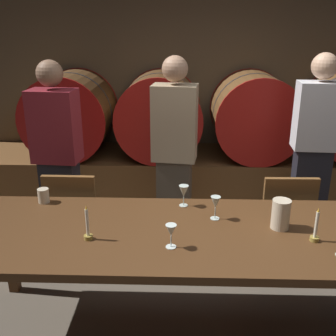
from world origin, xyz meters
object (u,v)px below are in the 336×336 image
object	(u,v)px
wine_barrel_center_left	(160,115)
wine_glass_center_left	(216,203)
dining_table	(182,240)
wine_glass_left	(184,192)
pitcher	(281,214)
wine_barrel_center_right	(254,115)
candle_right	(315,232)
guest_left	(58,159)
chair_right	(284,219)
cup_right	(44,196)
guest_right	(314,151)
wine_glass_far_left	(171,231)
guest_center	(174,152)
chair_left	(75,217)
candle_left	(88,230)
wine_barrel_far_left	(71,114)

from	to	relation	value
wine_barrel_center_left	wine_glass_center_left	xyz separation A→B (m)	(0.46, -2.08, -0.11)
dining_table	wine_glass_center_left	xyz separation A→B (m)	(0.21, 0.17, 0.17)
wine_glass_left	pitcher	bearing A→B (deg)	-26.85
wine_barrel_center_right	dining_table	size ratio (longest dim) A/B	0.34
wine_barrel_center_left	candle_right	bearing A→B (deg)	-66.62
guest_left	chair_right	bearing A→B (deg)	175.53
wine_barrel_center_left	cup_right	distance (m)	2.01
dining_table	guest_right	world-z (taller)	guest_right
wine_barrel_center_right	guest_right	distance (m)	1.06
wine_glass_far_left	dining_table	bearing A→B (deg)	71.59
chair_right	guest_center	bearing A→B (deg)	-31.24
guest_left	wine_glass_left	bearing A→B (deg)	152.72
wine_glass_left	cup_right	bearing A→B (deg)	178.60
dining_table	cup_right	world-z (taller)	cup_right
guest_right	candle_right	distance (m)	1.41
dining_table	chair_left	bearing A→B (deg)	140.48
candle_right	pitcher	xyz separation A→B (m)	(-0.17, 0.15, 0.03)
dining_table	chair_right	size ratio (longest dim) A/B	3.10
candle_right	pitcher	distance (m)	0.23
guest_right	wine_glass_left	bearing A→B (deg)	41.38
chair_left	wine_glass_far_left	bearing A→B (deg)	132.27
wine_barrel_center_right	wine_glass_center_left	xyz separation A→B (m)	(-0.58, -2.08, -0.11)
candle_left	cup_right	size ratio (longest dim) A/B	2.15
chair_right	pitcher	bearing A→B (deg)	71.46
guest_center	wine_glass_far_left	xyz separation A→B (m)	(0.01, -1.42, -0.01)
dining_table	chair_left	xyz separation A→B (m)	(-0.85, 0.70, -0.22)
wine_barrel_far_left	guest_center	world-z (taller)	guest_center
wine_barrel_center_left	guest_center	xyz separation A→B (m)	(0.18, -1.02, -0.11)
pitcher	wine_glass_left	distance (m)	0.66
wine_barrel_center_right	wine_glass_far_left	xyz separation A→B (m)	(-0.85, -2.43, -0.12)
dining_table	wine_barrel_center_right	bearing A→B (deg)	70.57
chair_left	wine_glass_center_left	distance (m)	1.25
wine_barrel_center_left	chair_right	bearing A→B (deg)	-55.45
candle_left	candle_right	xyz separation A→B (m)	(1.31, 0.02, -0.00)
wine_barrel_center_right	chair_left	distance (m)	2.31
wine_glass_left	guest_right	bearing A→B (deg)	38.21
cup_right	wine_glass_far_left	bearing A→B (deg)	-32.10
wine_barrel_far_left	cup_right	xyz separation A→B (m)	(0.28, -1.87, -0.17)
wine_barrel_center_left	wine_glass_far_left	world-z (taller)	wine_barrel_center_left
dining_table	wine_glass_center_left	size ratio (longest dim) A/B	17.64
chair_left	wine_glass_left	bearing A→B (deg)	158.76
guest_center	dining_table	bearing A→B (deg)	100.51
wine_barrel_far_left	wine_glass_far_left	distance (m)	2.71
guest_left	candle_left	xyz separation A→B (m)	(0.50, -1.14, -0.04)
wine_barrel_center_right	wine_glass_center_left	bearing A→B (deg)	-105.64
chair_left	guest_right	distance (m)	2.12
guest_center	wine_glass_center_left	world-z (taller)	guest_center
candle_left	cup_right	xyz separation A→B (m)	(-0.42, 0.50, -0.01)
wine_barrel_center_right	wine_glass_center_left	distance (m)	2.16
chair_left	cup_right	size ratio (longest dim) A/B	8.77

